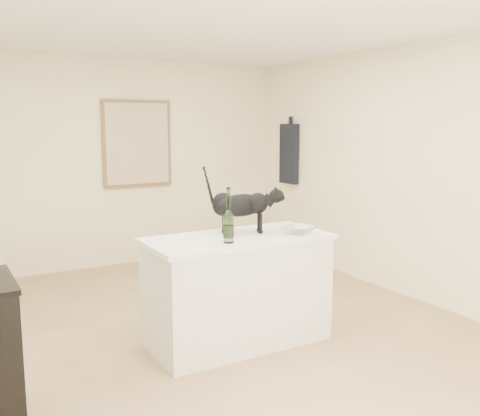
% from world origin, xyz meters
% --- Properties ---
extents(floor, '(5.50, 5.50, 0.00)m').
position_xyz_m(floor, '(0.00, 0.00, 0.00)').
color(floor, tan).
rests_on(floor, ground).
extents(ceiling, '(5.50, 5.50, 0.00)m').
position_xyz_m(ceiling, '(0.00, 0.00, 2.60)').
color(ceiling, white).
rests_on(ceiling, ground).
extents(wall_back, '(4.50, 0.00, 4.50)m').
position_xyz_m(wall_back, '(0.00, 2.75, 1.30)').
color(wall_back, '#FFF1C5').
rests_on(wall_back, ground).
extents(wall_right, '(0.00, 5.50, 5.50)m').
position_xyz_m(wall_right, '(2.25, 0.00, 1.30)').
color(wall_right, '#FFF1C5').
rests_on(wall_right, ground).
extents(island_base, '(1.44, 0.67, 0.86)m').
position_xyz_m(island_base, '(0.10, -0.20, 0.43)').
color(island_base, white).
rests_on(island_base, floor).
extents(island_top, '(1.50, 0.70, 0.04)m').
position_xyz_m(island_top, '(0.10, -0.20, 0.88)').
color(island_top, white).
rests_on(island_top, island_base).
extents(artwork_frame, '(0.90, 0.03, 1.10)m').
position_xyz_m(artwork_frame, '(0.30, 2.72, 1.55)').
color(artwork_frame, brown).
rests_on(artwork_frame, wall_back).
extents(artwork_canvas, '(0.82, 0.00, 1.02)m').
position_xyz_m(artwork_canvas, '(0.30, 2.70, 1.55)').
color(artwork_canvas, beige).
rests_on(artwork_canvas, wall_back).
extents(hanging_garment, '(0.08, 0.34, 0.80)m').
position_xyz_m(hanging_garment, '(2.19, 2.05, 1.40)').
color(hanging_garment, black).
rests_on(hanging_garment, wall_right).
extents(black_cat, '(0.61, 0.41, 0.41)m').
position_xyz_m(black_cat, '(0.19, -0.09, 1.11)').
color(black_cat, black).
rests_on(black_cat, island_top).
extents(wine_bottle, '(0.10, 0.10, 0.38)m').
position_xyz_m(wine_bottle, '(-0.08, -0.37, 1.09)').
color(wine_bottle, '#255C25').
rests_on(wine_bottle, island_top).
extents(glass_bowl, '(0.33, 0.33, 0.06)m').
position_xyz_m(glass_bowl, '(0.58, -0.37, 0.93)').
color(glass_bowl, white).
rests_on(glass_bowl, island_top).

